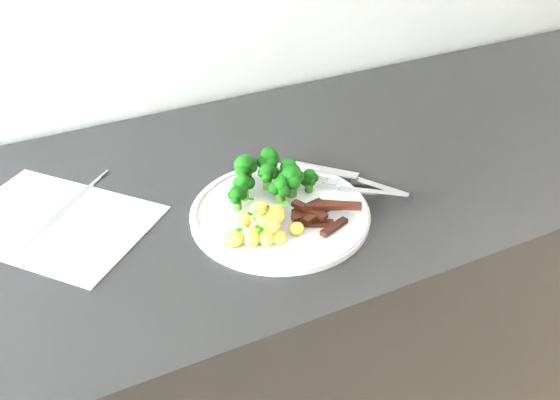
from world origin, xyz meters
The scene contains 8 objects.
counter centered at (0.05, 1.67, 0.45)m, with size 2.42×0.61×0.91m.
recipe_paper centered at (-0.16, 1.71, 0.91)m, with size 0.33×0.33×0.00m.
plate centered at (0.14, 1.58, 0.92)m, with size 0.26×0.26×0.02m.
broccoli centered at (0.15, 1.63, 0.95)m, with size 0.14×0.11×0.06m.
potatoes centered at (0.09, 1.54, 0.93)m, with size 0.11×0.09×0.04m.
beef_strips centered at (0.18, 1.54, 0.93)m, with size 0.10×0.08×0.02m.
fork centered at (0.26, 1.57, 0.93)m, with size 0.12×0.13×0.01m.
knife centered at (0.29, 1.59, 0.92)m, with size 0.13×0.16×0.02m.
Camera 1 is at (-0.18, 0.93, 1.44)m, focal length 39.57 mm.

